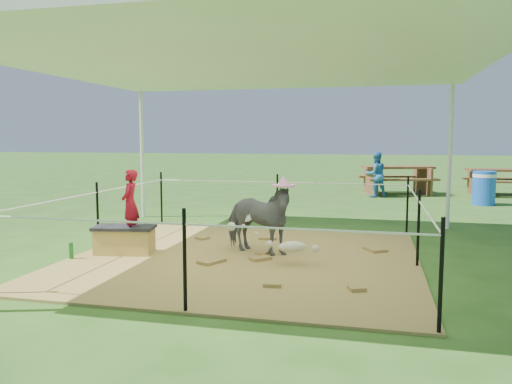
% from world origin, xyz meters
% --- Properties ---
extents(ground, '(90.00, 90.00, 0.00)m').
position_xyz_m(ground, '(0.00, 0.00, 0.00)').
color(ground, '#2D5919').
rests_on(ground, ground).
extents(hay_patch, '(4.60, 4.60, 0.03)m').
position_xyz_m(hay_patch, '(0.00, 0.00, 0.01)').
color(hay_patch, brown).
rests_on(hay_patch, ground).
extents(canopy_tent, '(6.30, 6.30, 2.90)m').
position_xyz_m(canopy_tent, '(0.00, 0.00, 2.69)').
color(canopy_tent, silver).
rests_on(canopy_tent, ground).
extents(rope_fence, '(4.54, 4.54, 1.00)m').
position_xyz_m(rope_fence, '(0.00, -0.00, 0.64)').
color(rope_fence, black).
rests_on(rope_fence, ground).
extents(straw_bale, '(0.83, 0.52, 0.35)m').
position_xyz_m(straw_bale, '(-1.69, -0.25, 0.20)').
color(straw_bale, '#AA863D').
rests_on(straw_bale, hay_patch).
extents(dark_cloth, '(0.89, 0.57, 0.04)m').
position_xyz_m(dark_cloth, '(-1.69, -0.25, 0.40)').
color(dark_cloth, black).
rests_on(dark_cloth, straw_bale).
extents(woman, '(0.28, 0.37, 0.93)m').
position_xyz_m(woman, '(-1.59, -0.25, 0.84)').
color(woman, maroon).
rests_on(woman, straw_bale).
extents(green_bottle, '(0.07, 0.07, 0.22)m').
position_xyz_m(green_bottle, '(-2.24, -0.70, 0.14)').
color(green_bottle, '#186F29').
rests_on(green_bottle, hay_patch).
extents(pony, '(1.27, 0.89, 0.98)m').
position_xyz_m(pony, '(0.12, 0.17, 0.52)').
color(pony, '#545359').
rests_on(pony, hay_patch).
extents(pink_hat, '(0.30, 0.30, 0.14)m').
position_xyz_m(pink_hat, '(0.12, 0.17, 1.08)').
color(pink_hat, pink).
rests_on(pink_hat, pony).
extents(foal, '(1.07, 0.86, 0.52)m').
position_xyz_m(foal, '(0.70, -0.33, 0.29)').
color(foal, beige).
rests_on(foal, hay_patch).
extents(trash_barrel, '(0.65, 0.65, 0.83)m').
position_xyz_m(trash_barrel, '(4.32, 6.68, 0.42)').
color(trash_barrel, blue).
rests_on(trash_barrel, ground).
extents(picnic_table_near, '(2.30, 1.92, 0.83)m').
position_xyz_m(picnic_table_near, '(2.33, 8.64, 0.41)').
color(picnic_table_near, brown).
rests_on(picnic_table_near, ground).
extents(picnic_table_far, '(1.95, 1.49, 0.77)m').
position_xyz_m(picnic_table_far, '(5.22, 8.95, 0.38)').
color(picnic_table_far, '#50341B').
rests_on(picnic_table_far, ground).
extents(distant_person, '(0.75, 0.68, 1.26)m').
position_xyz_m(distant_person, '(1.73, 7.74, 0.63)').
color(distant_person, '#3276BE').
rests_on(distant_person, ground).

